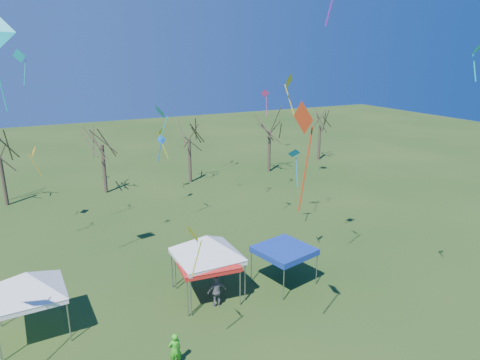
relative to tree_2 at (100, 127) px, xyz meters
The scene contains 22 objects.
ground 25.29m from the tree_2, 84.45° to the right, with size 140.00×140.00×0.00m, color #224416.
tree_2 is the anchor object (origin of this frame).
tree_3 8.41m from the tree_2, ahead, with size 3.59×3.59×7.91m.
tree_4 17.73m from the tree_2, ahead, with size 3.58×3.58×7.89m.
tree_5 26.15m from the tree_2, ahead, with size 3.39×3.39×7.46m.
tent_white_west 21.88m from the tree_2, 108.35° to the right, with size 4.27×4.27×3.77m.
tent_white_mid 21.25m from the tree_2, 84.92° to the right, with size 4.61×4.61×4.07m.
tent_red 21.52m from the tree_2, 85.38° to the right, with size 4.23×4.23×3.74m.
tent_blue 23.07m from the tree_2, 74.03° to the right, with size 3.38×3.38×2.22m.
person_green 26.17m from the tree_2, 93.39° to the right, with size 0.56×0.37×1.55m, color green.
person_grey 22.96m from the tree_2, 85.24° to the right, with size 1.01×0.42×1.72m, color slate.
kite_11 11.63m from the tree_2, 76.98° to the right, with size 0.87×1.30×2.69m.
kite_12 16.57m from the tree_2, ahead, with size 0.97×0.73×2.81m.
kite_19 7.70m from the tree_2, 60.83° to the right, with size 0.95×0.75×2.30m.
kite_27 23.65m from the tree_2, 75.39° to the right, with size 0.89×0.82×2.18m.
kite_1 25.80m from the tree_2, 91.29° to the right, with size 0.52×0.95×2.12m.
kite_17 18.99m from the tree_2, 55.38° to the right, with size 1.07×0.86×2.88m.
kite_9 31.14m from the tree_2, 68.91° to the right, with size 0.71×0.54×1.60m.
kite_13 8.96m from the tree_2, 130.24° to the right, with size 0.71×0.97×2.47m.
kite_2 8.54m from the tree_2, behind, with size 1.19×1.05×2.93m.
kite_22 5.68m from the tree_2, 34.30° to the right, with size 1.12×1.12×2.98m.
kite_5 28.55m from the tree_2, 84.28° to the right, with size 0.47×1.21×3.99m.
Camera 1 is at (-8.21, -16.04, 12.82)m, focal length 32.00 mm.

